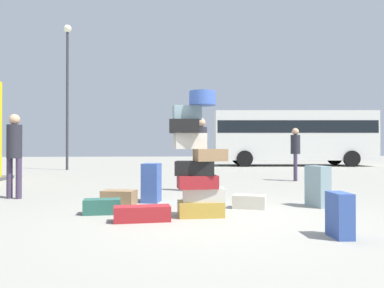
{
  "coord_description": "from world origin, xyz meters",
  "views": [
    {
      "loc": [
        -0.98,
        -5.53,
        1.05
      ],
      "look_at": [
        -0.18,
        1.29,
        1.12
      ],
      "focal_mm": 34.97,
      "sensor_mm": 36.0,
      "label": 1
    }
  ],
  "objects_px": {
    "suitcase_teal_upright_blue": "(102,206)",
    "person_tourist_with_camera": "(14,148)",
    "suitcase_slate_behind_tower": "(318,186)",
    "lamp_post": "(67,77)",
    "suitcase_navy_left_side": "(151,183)",
    "person_bearded_onlooker": "(295,149)",
    "person_passerby_in_red": "(201,147)",
    "suitcase_navy_white_trunk": "(340,215)",
    "suitcase_cream_right_side": "(249,202)",
    "parked_bus": "(292,135)",
    "suitcase_tower": "(197,163)",
    "suitcase_maroon_foreground_near": "(142,214)",
    "suitcase_brown_foreground_far": "(119,198)"
  },
  "relations": [
    {
      "from": "suitcase_navy_left_side",
      "to": "lamp_post",
      "type": "height_order",
      "value": "lamp_post"
    },
    {
      "from": "suitcase_brown_foreground_far",
      "to": "person_passerby_in_red",
      "type": "bearing_deg",
      "value": 62.17
    },
    {
      "from": "suitcase_navy_left_side",
      "to": "person_bearded_onlooker",
      "type": "relative_size",
      "value": 0.45
    },
    {
      "from": "suitcase_cream_right_side",
      "to": "person_bearded_onlooker",
      "type": "bearing_deg",
      "value": 82.86
    },
    {
      "from": "suitcase_tower",
      "to": "lamp_post",
      "type": "height_order",
      "value": "lamp_post"
    },
    {
      "from": "lamp_post",
      "to": "suitcase_teal_upright_blue",
      "type": "bearing_deg",
      "value": -75.75
    },
    {
      "from": "suitcase_navy_white_trunk",
      "to": "suitcase_slate_behind_tower",
      "type": "height_order",
      "value": "suitcase_slate_behind_tower"
    },
    {
      "from": "suitcase_slate_behind_tower",
      "to": "lamp_post",
      "type": "bearing_deg",
      "value": 102.85
    },
    {
      "from": "suitcase_teal_upright_blue",
      "to": "person_tourist_with_camera",
      "type": "relative_size",
      "value": 0.33
    },
    {
      "from": "suitcase_slate_behind_tower",
      "to": "lamp_post",
      "type": "xyz_separation_m",
      "value": [
        -6.86,
        12.04,
        4.09
      ]
    },
    {
      "from": "suitcase_navy_left_side",
      "to": "suitcase_teal_upright_blue",
      "type": "bearing_deg",
      "value": -108.96
    },
    {
      "from": "suitcase_navy_white_trunk",
      "to": "lamp_post",
      "type": "distance_m",
      "value": 16.05
    },
    {
      "from": "suitcase_navy_white_trunk",
      "to": "parked_bus",
      "type": "distance_m",
      "value": 18.18
    },
    {
      "from": "suitcase_navy_left_side",
      "to": "suitcase_maroon_foreground_near",
      "type": "height_order",
      "value": "suitcase_navy_left_side"
    },
    {
      "from": "suitcase_slate_behind_tower",
      "to": "person_bearded_onlooker",
      "type": "bearing_deg",
      "value": 55.14
    },
    {
      "from": "suitcase_tower",
      "to": "suitcase_navy_left_side",
      "type": "bearing_deg",
      "value": 113.46
    },
    {
      "from": "suitcase_brown_foreground_far",
      "to": "suitcase_navy_left_side",
      "type": "bearing_deg",
      "value": 41.82
    },
    {
      "from": "suitcase_tower",
      "to": "person_tourist_with_camera",
      "type": "height_order",
      "value": "suitcase_tower"
    },
    {
      "from": "person_passerby_in_red",
      "to": "suitcase_slate_behind_tower",
      "type": "bearing_deg",
      "value": 29.39
    },
    {
      "from": "person_bearded_onlooker",
      "to": "parked_bus",
      "type": "height_order",
      "value": "parked_bus"
    },
    {
      "from": "suitcase_navy_left_side",
      "to": "suitcase_navy_white_trunk",
      "type": "xyz_separation_m",
      "value": [
        2.17,
        -3.15,
        -0.11
      ]
    },
    {
      "from": "suitcase_navy_white_trunk",
      "to": "suitcase_teal_upright_blue",
      "type": "bearing_deg",
      "value": 149.82
    },
    {
      "from": "suitcase_navy_left_side",
      "to": "person_tourist_with_camera",
      "type": "bearing_deg",
      "value": 177.76
    },
    {
      "from": "suitcase_navy_left_side",
      "to": "suitcase_cream_right_side",
      "type": "height_order",
      "value": "suitcase_navy_left_side"
    },
    {
      "from": "person_passerby_in_red",
      "to": "lamp_post",
      "type": "height_order",
      "value": "lamp_post"
    },
    {
      "from": "suitcase_navy_left_side",
      "to": "suitcase_cream_right_side",
      "type": "relative_size",
      "value": 1.35
    },
    {
      "from": "suitcase_teal_upright_blue",
      "to": "parked_bus",
      "type": "relative_size",
      "value": 0.06
    },
    {
      "from": "suitcase_maroon_foreground_near",
      "to": "suitcase_cream_right_side",
      "type": "distance_m",
      "value": 2.06
    },
    {
      "from": "suitcase_brown_foreground_far",
      "to": "lamp_post",
      "type": "bearing_deg",
      "value": 121.4
    },
    {
      "from": "person_bearded_onlooker",
      "to": "parked_bus",
      "type": "bearing_deg",
      "value": -178.78
    },
    {
      "from": "suitcase_maroon_foreground_near",
      "to": "suitcase_cream_right_side",
      "type": "height_order",
      "value": "suitcase_cream_right_side"
    },
    {
      "from": "suitcase_navy_left_side",
      "to": "parked_bus",
      "type": "xyz_separation_m",
      "value": [
        8.35,
        13.87,
        1.46
      ]
    },
    {
      "from": "suitcase_cream_right_side",
      "to": "suitcase_slate_behind_tower",
      "type": "distance_m",
      "value": 1.28
    },
    {
      "from": "suitcase_slate_behind_tower",
      "to": "person_tourist_with_camera",
      "type": "height_order",
      "value": "person_tourist_with_camera"
    },
    {
      "from": "person_tourist_with_camera",
      "to": "suitcase_tower",
      "type": "bearing_deg",
      "value": -14.73
    },
    {
      "from": "suitcase_maroon_foreground_near",
      "to": "person_bearded_onlooker",
      "type": "relative_size",
      "value": 0.47
    },
    {
      "from": "suitcase_teal_upright_blue",
      "to": "person_tourist_with_camera",
      "type": "distance_m",
      "value": 3.02
    },
    {
      "from": "suitcase_tower",
      "to": "suitcase_cream_right_side",
      "type": "bearing_deg",
      "value": 32.62
    },
    {
      "from": "person_passerby_in_red",
      "to": "suitcase_navy_white_trunk",
      "type": "bearing_deg",
      "value": 6.65
    },
    {
      "from": "suitcase_teal_upright_blue",
      "to": "suitcase_slate_behind_tower",
      "type": "bearing_deg",
      "value": 1.58
    },
    {
      "from": "suitcase_teal_upright_blue",
      "to": "person_tourist_with_camera",
      "type": "height_order",
      "value": "person_tourist_with_camera"
    },
    {
      "from": "suitcase_maroon_foreground_near",
      "to": "suitcase_teal_upright_blue",
      "type": "relative_size",
      "value": 1.4
    },
    {
      "from": "suitcase_navy_left_side",
      "to": "person_tourist_with_camera",
      "type": "height_order",
      "value": "person_tourist_with_camera"
    },
    {
      "from": "suitcase_brown_foreground_far",
      "to": "suitcase_maroon_foreground_near",
      "type": "bearing_deg",
      "value": -59.15
    },
    {
      "from": "lamp_post",
      "to": "person_bearded_onlooker",
      "type": "bearing_deg",
      "value": -39.26
    },
    {
      "from": "suitcase_tower",
      "to": "suitcase_navy_white_trunk",
      "type": "bearing_deg",
      "value": -46.52
    },
    {
      "from": "suitcase_tower",
      "to": "parked_bus",
      "type": "height_order",
      "value": "parked_bus"
    },
    {
      "from": "suitcase_teal_upright_blue",
      "to": "lamp_post",
      "type": "height_order",
      "value": "lamp_post"
    },
    {
      "from": "suitcase_maroon_foreground_near",
      "to": "person_passerby_in_red",
      "type": "xyz_separation_m",
      "value": [
        1.34,
        3.52,
        0.95
      ]
    },
    {
      "from": "suitcase_teal_upright_blue",
      "to": "person_passerby_in_red",
      "type": "height_order",
      "value": "person_passerby_in_red"
    }
  ]
}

